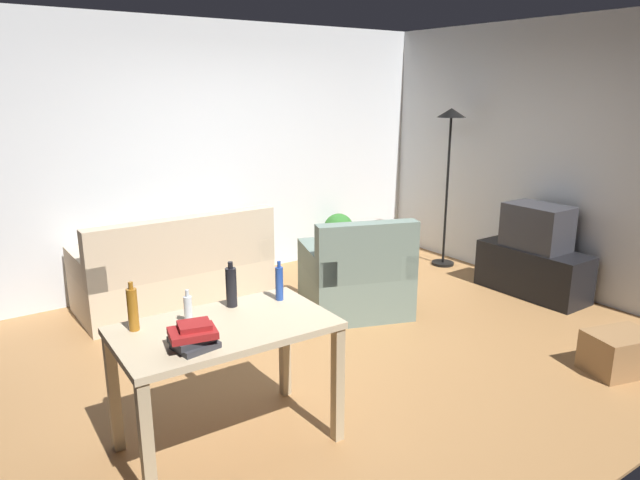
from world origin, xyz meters
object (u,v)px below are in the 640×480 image
object	(u,v)px
potted_plant	(339,233)
bottle_clear	(188,310)
torchiere_lamp	(450,144)
desk	(225,343)
couch	(176,275)
tv_stand	(533,271)
storage_box	(620,352)
tv	(537,227)
bottle_blue	(279,283)
bottle_dark	(231,287)
book_stack	(194,337)
armchair	(356,279)
bottle_amber	(133,309)

from	to	relation	value
potted_plant	bottle_clear	xyz separation A→B (m)	(-2.92, -2.49, 0.52)
torchiere_lamp	desk	bearing A→B (deg)	-154.60
desk	bottle_clear	xyz separation A→B (m)	(-0.16, 0.12, 0.20)
couch	desk	xyz separation A→B (m)	(-0.59, -2.29, 0.34)
tv_stand	storage_box	xyz separation A→B (m)	(-0.89, -1.38, -0.09)
bottle_clear	tv_stand	bearing A→B (deg)	6.13
tv	storage_box	size ratio (longest dim) A/B	1.25
tv_stand	torchiere_lamp	distance (m)	1.68
couch	bottle_blue	world-z (taller)	bottle_blue
tv	desk	bearing A→B (deg)	98.26
torchiere_lamp	storage_box	size ratio (longest dim) A/B	3.77
storage_box	bottle_clear	size ratio (longest dim) A/B	2.37
tv_stand	bottle_clear	bearing A→B (deg)	96.13
storage_box	bottle_dark	bearing A→B (deg)	157.55
book_stack	tv	bearing A→B (deg)	10.27
bottle_dark	book_stack	bearing A→B (deg)	-135.85
torchiere_lamp	armchair	bearing A→B (deg)	-162.46
bottle_amber	torchiere_lamp	bearing A→B (deg)	20.38
desk	bottle_amber	world-z (taller)	bottle_amber
tv_stand	book_stack	distance (m)	4.01
tv	bottle_blue	xyz separation A→B (m)	(-3.20, -0.38, 0.17)
storage_box	desk	bearing A→B (deg)	162.95
desk	armchair	xyz separation A→B (m)	(1.89, 1.18, -0.33)
bottle_amber	book_stack	distance (m)	0.44
potted_plant	bottle_amber	world-z (taller)	bottle_amber
desk	book_stack	xyz separation A→B (m)	(-0.25, -0.18, 0.17)
couch	torchiere_lamp	bearing A→B (deg)	169.63
tv_stand	couch	bearing A→B (deg)	60.07
desk	tv_stand	bearing A→B (deg)	10.04
armchair	book_stack	bearing A→B (deg)	52.78
bottle_dark	armchair	bearing A→B (deg)	28.78
bottle_dark	tv_stand	bearing A→B (deg)	4.98
torchiere_lamp	bottle_clear	size ratio (longest dim) A/B	8.92
tv_stand	bottle_amber	distance (m)	4.15
tv_stand	storage_box	bearing A→B (deg)	147.07
book_stack	armchair	bearing A→B (deg)	32.25
desk	armchair	bearing A→B (deg)	33.66
desk	bottle_dark	bearing A→B (deg)	56.22
desk	bottle_blue	xyz separation A→B (m)	(0.45, 0.15, 0.22)
bottle_blue	desk	bearing A→B (deg)	-161.28
tv_stand	armchair	size ratio (longest dim) A/B	0.97
tv	desk	distance (m)	3.69
bottle_amber	bottle_dark	distance (m)	0.60
desk	bottle_amber	distance (m)	0.54
armchair	storage_box	world-z (taller)	armchair
torchiere_lamp	storage_box	bearing A→B (deg)	-109.07
storage_box	armchair	bearing A→B (deg)	113.17
bottle_amber	book_stack	world-z (taller)	bottle_amber
potted_plant	desk	bearing A→B (deg)	-136.64
couch	book_stack	xyz separation A→B (m)	(-0.84, -2.47, 0.51)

